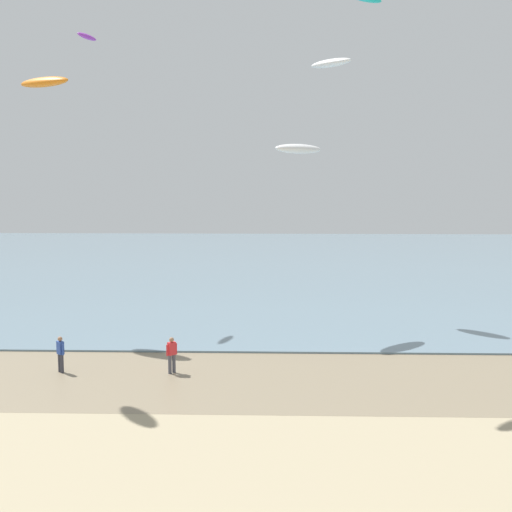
% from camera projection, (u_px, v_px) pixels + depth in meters
% --- Properties ---
extents(wet_sand_strip, '(120.00, 8.87, 0.01)m').
position_uv_depth(wet_sand_strip, '(271.00, 380.00, 29.56)').
color(wet_sand_strip, '#84755B').
rests_on(wet_sand_strip, ground).
extents(sea, '(160.00, 70.00, 0.10)m').
position_uv_depth(sea, '(273.00, 263.00, 68.68)').
color(sea, slate).
rests_on(sea, ground).
extents(person_nearest_camera, '(0.43, 0.43, 1.71)m').
position_uv_depth(person_nearest_camera, '(61.00, 353.00, 30.58)').
color(person_nearest_camera, '#383842').
rests_on(person_nearest_camera, ground).
extents(person_right_flank, '(0.46, 0.40, 1.71)m').
position_uv_depth(person_right_flank, '(172.00, 354.00, 30.44)').
color(person_right_flank, '#4C4C56').
rests_on(person_right_flank, ground).
extents(kite_aloft_3, '(3.37, 3.14, 0.64)m').
position_uv_depth(kite_aloft_3, '(299.00, 149.00, 37.79)').
color(kite_aloft_3, white).
extents(kite_aloft_4, '(1.22, 2.06, 0.53)m').
position_uv_depth(kite_aloft_4, '(87.00, 37.00, 41.36)').
color(kite_aloft_4, purple).
extents(kite_aloft_6, '(3.10, 3.12, 0.71)m').
position_uv_depth(kite_aloft_6, '(331.00, 63.00, 42.29)').
color(kite_aloft_6, white).
extents(kite_aloft_7, '(3.71, 2.67, 0.87)m').
position_uv_depth(kite_aloft_7, '(44.00, 82.00, 37.57)').
color(kite_aloft_7, orange).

